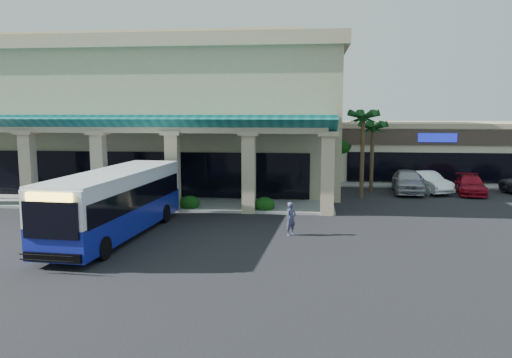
# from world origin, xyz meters

# --- Properties ---
(ground) EXTENTS (110.00, 110.00, 0.00)m
(ground) POSITION_xyz_m (0.00, 0.00, 0.00)
(ground) COLOR black
(main_building) EXTENTS (30.80, 14.80, 11.35)m
(main_building) POSITION_xyz_m (-8.00, 16.00, 5.67)
(main_building) COLOR tan
(main_building) RESTS_ON ground
(arcade) EXTENTS (30.00, 6.20, 5.70)m
(arcade) POSITION_xyz_m (-8.00, 6.80, 2.85)
(arcade) COLOR #10605F
(arcade) RESTS_ON ground
(strip_mall) EXTENTS (22.50, 12.50, 4.90)m
(strip_mall) POSITION_xyz_m (18.00, 24.00, 2.45)
(strip_mall) COLOR beige
(strip_mall) RESTS_ON ground
(palm_0) EXTENTS (2.40, 2.40, 6.60)m
(palm_0) POSITION_xyz_m (8.50, 11.00, 3.30)
(palm_0) COLOR #0F3914
(palm_0) RESTS_ON ground
(palm_1) EXTENTS (2.40, 2.40, 5.80)m
(palm_1) POSITION_xyz_m (9.50, 14.00, 2.90)
(palm_1) COLOR #0F3914
(palm_1) RESTS_ON ground
(broadleaf_tree) EXTENTS (2.60, 2.60, 4.81)m
(broadleaf_tree) POSITION_xyz_m (7.50, 19.00, 2.41)
(broadleaf_tree) COLOR #0D380C
(broadleaf_tree) RESTS_ON ground
(transit_bus) EXTENTS (3.31, 11.27, 3.11)m
(transit_bus) POSITION_xyz_m (-3.99, -1.00, 1.55)
(transit_bus) COLOR navy
(transit_bus) RESTS_ON ground
(pedestrian) EXTENTS (0.67, 0.69, 1.59)m
(pedestrian) POSITION_xyz_m (4.16, 0.14, 0.80)
(pedestrian) COLOR #3B3E5D
(pedestrian) RESTS_ON ground
(car_silver) EXTENTS (2.44, 5.22, 1.73)m
(car_silver) POSITION_xyz_m (12.04, 13.55, 0.86)
(car_silver) COLOR #A5A5AF
(car_silver) RESTS_ON ground
(car_white) EXTENTS (3.29, 4.91, 1.53)m
(car_white) POSITION_xyz_m (13.44, 14.03, 0.76)
(car_white) COLOR white
(car_white) RESTS_ON ground
(car_red) EXTENTS (2.58, 4.83, 1.33)m
(car_red) POSITION_xyz_m (16.40, 13.54, 0.67)
(car_red) COLOR maroon
(car_red) RESTS_ON ground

